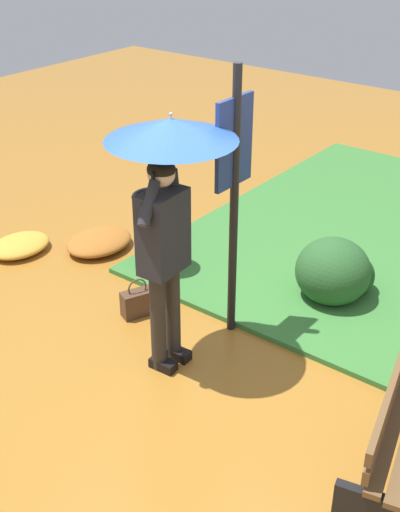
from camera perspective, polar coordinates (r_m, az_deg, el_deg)
The scene contains 9 objects.
ground_plane at distance 5.54m, azimuth -0.77°, elevation -9.07°, with size 18.00×18.00×0.00m, color #9E6623.
grass_verge at distance 7.64m, azimuth 16.26°, elevation 1.30°, with size 4.80×4.00×0.05m.
person_with_umbrella at distance 4.84m, azimuth -2.75°, elevation 6.35°, with size 0.96×0.96×2.04m.
info_sign_post at distance 5.27m, azimuth 2.89°, elevation 6.97°, with size 0.44×0.07×2.30m.
handbag at distance 6.08m, azimuth -5.27°, elevation -3.94°, with size 0.33×0.25×0.37m.
trash_bin at distance 6.62m, azimuth -3.88°, elevation 1.93°, with size 0.42×0.42×0.83m.
shrub_cluster at distance 6.32m, azimuth 11.51°, elevation -1.34°, with size 0.76×0.69×0.62m.
leaf_pile_by_bench at distance 7.26m, azimuth -8.55°, elevation 1.23°, with size 0.76×0.60×0.17m.
leaf_pile_far_path at distance 7.37m, azimuth -15.02°, elevation 0.89°, with size 0.66×0.53×0.15m.
Camera 1 is at (-3.41, -2.75, 3.39)m, focal length 47.18 mm.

